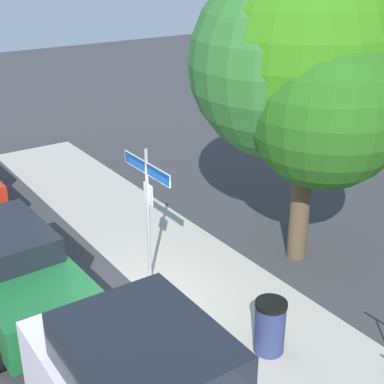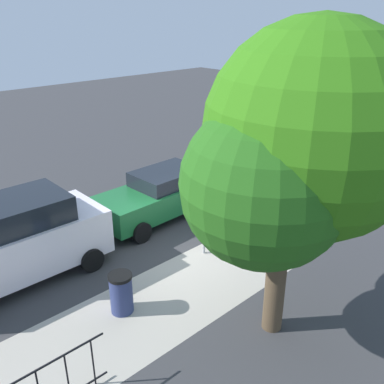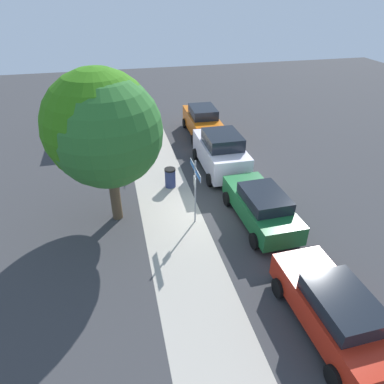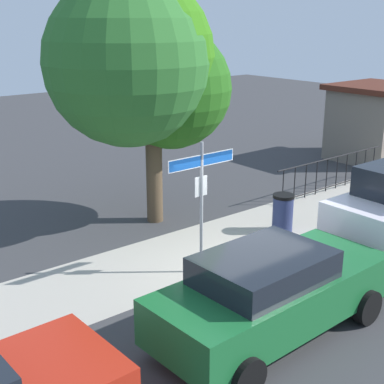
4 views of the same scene
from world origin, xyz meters
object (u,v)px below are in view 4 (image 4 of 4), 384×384
(car_green, at_px, (272,292))
(utility_shed, at_px, (375,122))
(trash_bin, at_px, (283,213))
(shade_tree, at_px, (137,65))
(street_sign, at_px, (202,183))

(car_green, distance_m, utility_shed, 13.59)
(car_green, height_order, utility_shed, utility_shed)
(utility_shed, relative_size, trash_bin, 3.36)
(shade_tree, distance_m, trash_bin, 5.18)
(street_sign, xyz_separation_m, car_green, (-0.66, -2.64, -1.18))
(street_sign, relative_size, shade_tree, 0.45)
(car_green, height_order, trash_bin, car_green)
(street_sign, height_order, trash_bin, street_sign)
(street_sign, distance_m, trash_bin, 3.51)
(shade_tree, bearing_deg, trash_bin, -47.84)
(utility_shed, distance_m, trash_bin, 8.90)
(shade_tree, xyz_separation_m, utility_shed, (10.85, 0.16, -2.68))
(street_sign, distance_m, shade_tree, 3.93)
(car_green, xyz_separation_m, utility_shed, (12.16, 6.04, 0.63))
(shade_tree, bearing_deg, utility_shed, 0.84)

